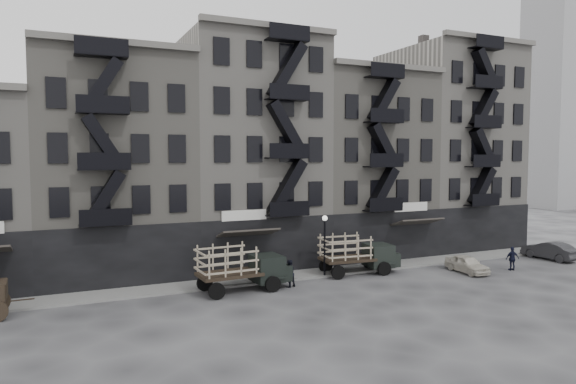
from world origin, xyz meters
name	(u,v)px	position (x,y,z in m)	size (l,w,h in m)	color
ground	(302,291)	(0.00, 0.00, 0.00)	(140.00, 140.00, 0.00)	#38383A
sidewalk	(278,277)	(0.00, 3.75, 0.07)	(55.00, 2.50, 0.15)	slate
building_midwest	(113,168)	(-10.00, 9.83, 7.50)	(10.00, 11.35, 16.20)	gray
building_center	(247,154)	(0.00, 9.82, 8.50)	(10.00, 11.35, 18.20)	gray
building_mideast	(357,166)	(10.00, 9.83, 7.50)	(10.00, 11.35, 16.20)	gray
building_east	(448,149)	(20.00, 9.82, 9.00)	(10.00, 11.35, 19.20)	gray
lamp_post	(325,237)	(3.00, 2.60, 2.78)	(0.36, 0.36, 4.28)	black
stake_truck_west	(242,265)	(-3.37, 1.54, 1.66)	(5.92, 2.70, 2.91)	black
stake_truck_east	(357,251)	(5.62, 2.59, 1.61)	(5.81, 2.78, 2.83)	black
car_east	(467,264)	(13.00, -0.32, 0.62)	(1.46, 3.63, 1.24)	beige
car_far	(550,251)	(22.52, 0.55, 0.72)	(1.52, 4.37, 1.44)	#252527
pedestrian_mid	(289,274)	(-0.29, 1.23, 0.87)	(0.85, 0.66, 1.74)	black
policeman	(512,259)	(16.53, -1.13, 0.86)	(1.01, 0.42, 1.73)	black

